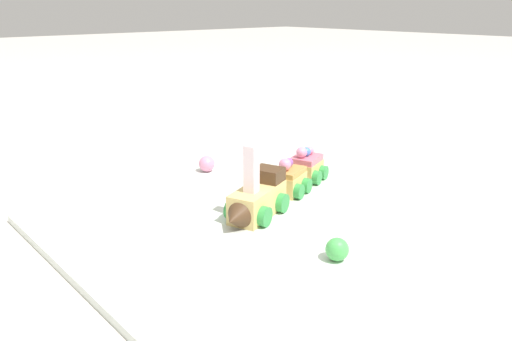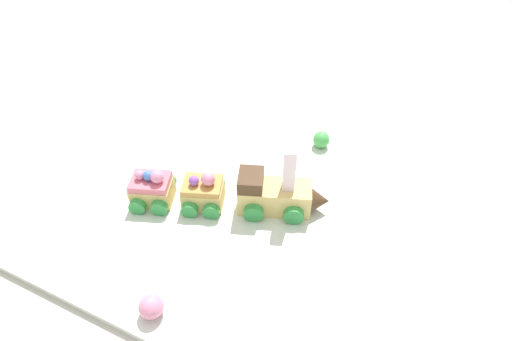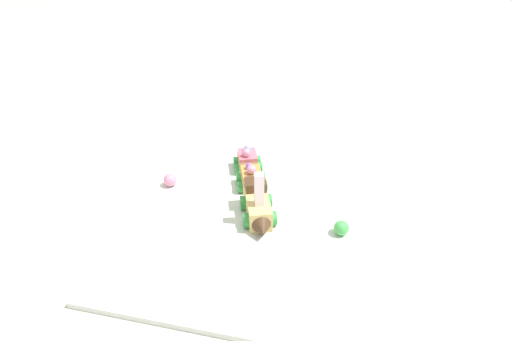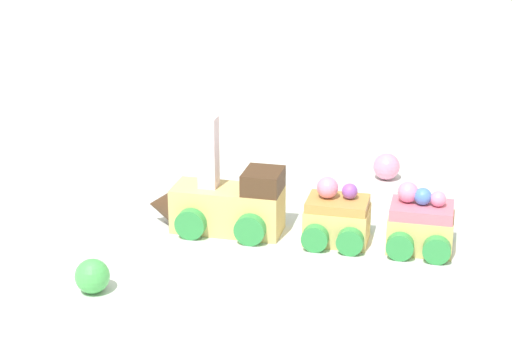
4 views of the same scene
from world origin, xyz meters
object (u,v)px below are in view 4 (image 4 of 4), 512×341
Objects in this scene: cake_car_caramel at (337,219)px; gumball_green at (92,276)px; cake_car_strawberry at (420,226)px; cake_train_locomotive at (220,203)px; gumball_pink at (386,167)px.

cake_car_caramel is 2.77× the size of gumball_green.
cake_car_strawberry reaches higher than gumball_green.
cake_car_caramel is at bearing -179.92° from cake_train_locomotive.
cake_car_caramel reaches higher than gumball_green.
gumball_pink is at bearing -75.28° from cake_car_strawberry.
cake_car_strawberry is (-0.07, -0.03, 0.00)m from cake_car_caramel.
gumball_green is at bearing 30.31° from cake_car_strawberry.
cake_train_locomotive is at bearing -94.22° from gumball_green.
cake_car_caramel is at bearing 100.60° from gumball_pink.
gumball_green is at bearing 65.87° from cake_train_locomotive.
cake_train_locomotive is 4.64× the size of gumball_pink.
gumball_pink is at bearing -99.31° from cake_car_caramel.
cake_train_locomotive is 0.12m from cake_car_caramel.
cake_train_locomotive is 0.19m from cake_car_strawberry.
cake_train_locomotive is at bearing 71.64° from gumball_pink.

